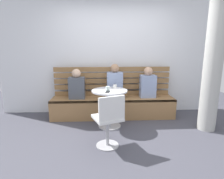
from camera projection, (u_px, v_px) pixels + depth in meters
The scene contains 14 objects.
ground at pixel (117, 142), 3.08m from camera, with size 8.00×8.00×0.00m, color #42424C.
back_wall at pixel (112, 51), 4.37m from camera, with size 5.20×0.10×2.90m, color silver.
concrete_pillar at pixel (214, 55), 3.31m from camera, with size 0.32×0.32×2.80m, color #B2B2AD.
booth_bench at pixel (113, 107), 4.20m from camera, with size 2.70×0.52×0.44m.
booth_backrest at pixel (112, 81), 4.32m from camera, with size 2.65×0.04×0.66m.
cafe_table at pixel (110, 101), 3.61m from camera, with size 0.68×0.68×0.74m.
white_chair at pixel (109, 120), 2.83m from camera, with size 0.52×0.52×0.85m.
person_adult at pixel (115, 83), 4.10m from camera, with size 0.34×0.22×0.75m.
person_child_left at pixel (77, 86), 4.06m from camera, with size 0.34×0.22×0.65m.
person_child_middle at pixel (148, 84), 4.16m from camera, with size 0.34×0.22×0.68m.
cup_glass_short at pixel (108, 89), 3.50m from camera, with size 0.08×0.08×0.08m, color silver.
cup_ceramic_white at pixel (115, 86), 3.72m from camera, with size 0.08×0.08×0.07m, color white.
plate_small at pixel (116, 90), 3.50m from camera, with size 0.17×0.17×0.01m, color white.
phone_on_table at pixel (108, 92), 3.40m from camera, with size 0.07×0.14×0.01m, color black.
Camera 1 is at (-0.23, -2.82, 1.52)m, focal length 30.04 mm.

